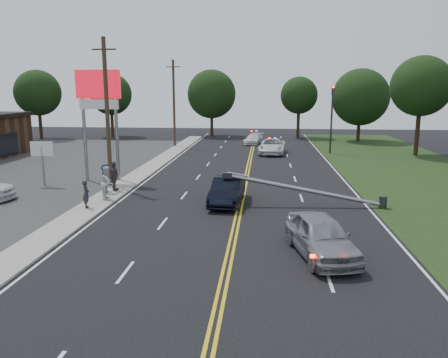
# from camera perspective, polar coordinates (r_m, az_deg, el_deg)

# --- Properties ---
(ground) EXTENTS (120.00, 120.00, 0.00)m
(ground) POSITION_cam_1_polar(r_m,az_deg,el_deg) (17.99, 0.73, -9.97)
(ground) COLOR black
(ground) RESTS_ON ground
(sidewalk) EXTENTS (1.80, 70.00, 0.12)m
(sidewalk) POSITION_cam_1_polar(r_m,az_deg,el_deg) (29.14, -14.36, -1.79)
(sidewalk) COLOR gray
(sidewalk) RESTS_ON ground
(centerline_yellow) EXTENTS (0.36, 80.00, 0.00)m
(centerline_yellow) POSITION_cam_1_polar(r_m,az_deg,el_deg) (27.52, 2.38, -2.31)
(centerline_yellow) COLOR gold
(centerline_yellow) RESTS_ON ground
(pylon_sign) EXTENTS (3.20, 0.35, 8.00)m
(pylon_sign) POSITION_cam_1_polar(r_m,az_deg,el_deg) (32.89, -16.05, 10.06)
(pylon_sign) COLOR gray
(pylon_sign) RESTS_ON ground
(small_sign) EXTENTS (1.60, 0.14, 3.10)m
(small_sign) POSITION_cam_1_polar(r_m,az_deg,el_deg) (32.80, -22.67, 3.18)
(small_sign) COLOR gray
(small_sign) RESTS_ON ground
(traffic_signal) EXTENTS (0.28, 0.41, 7.05)m
(traffic_signal) POSITION_cam_1_polar(r_m,az_deg,el_deg) (47.26, 13.90, 8.32)
(traffic_signal) COLOR #2D2D30
(traffic_signal) RESTS_ON ground
(fallen_streetlight) EXTENTS (9.36, 0.44, 1.91)m
(fallen_streetlight) POSITION_cam_1_polar(r_m,az_deg,el_deg) (25.50, 11.60, -1.56)
(fallen_streetlight) COLOR #2D2D30
(fallen_streetlight) RESTS_ON ground
(utility_pole_mid) EXTENTS (1.60, 0.28, 10.00)m
(utility_pole_mid) POSITION_cam_1_polar(r_m,az_deg,el_deg) (30.59, -15.01, 8.32)
(utility_pole_mid) COLOR #382619
(utility_pole_mid) RESTS_ON ground
(utility_pole_far) EXTENTS (1.60, 0.28, 10.00)m
(utility_pole_far) POSITION_cam_1_polar(r_m,az_deg,el_deg) (51.79, -6.55, 9.80)
(utility_pole_far) COLOR #382619
(utility_pole_far) RESTS_ON ground
(tree_4) EXTENTS (6.13, 6.13, 9.29)m
(tree_4) POSITION_cam_1_polar(r_m,az_deg,el_deg) (65.07, -23.14, 10.31)
(tree_4) COLOR black
(tree_4) RESTS_ON ground
(tree_5) EXTENTS (5.88, 5.88, 8.96)m
(tree_5) POSITION_cam_1_polar(r_m,az_deg,el_deg) (64.98, -14.57, 10.67)
(tree_5) COLOR black
(tree_5) RESTS_ON ground
(tree_6) EXTENTS (6.94, 6.94, 9.49)m
(tree_6) POSITION_cam_1_polar(r_m,az_deg,el_deg) (63.87, -1.63, 11.02)
(tree_6) COLOR black
(tree_6) RESTS_ON ground
(tree_7) EXTENTS (5.14, 5.14, 8.45)m
(tree_7) POSITION_cam_1_polar(r_m,az_deg,el_deg) (62.61, 9.78, 10.71)
(tree_7) COLOR black
(tree_7) RESTS_ON ground
(tree_8) EXTENTS (7.31, 7.31, 9.35)m
(tree_8) POSITION_cam_1_polar(r_m,az_deg,el_deg) (59.92, 17.40, 10.16)
(tree_8) COLOR black
(tree_8) RESTS_ON ground
(tree_9) EXTENTS (6.00, 6.00, 9.98)m
(tree_9) POSITION_cam_1_polar(r_m,az_deg,el_deg) (48.65, 24.38, 10.97)
(tree_9) COLOR black
(tree_9) RESTS_ON ground
(crashed_sedan) EXTENTS (1.93, 4.81, 1.55)m
(crashed_sedan) POSITION_cam_1_polar(r_m,az_deg,el_deg) (25.69, 0.43, -1.55)
(crashed_sedan) COLOR black
(crashed_sedan) RESTS_ON ground
(waiting_sedan) EXTENTS (3.01, 5.22, 1.67)m
(waiting_sedan) POSITION_cam_1_polar(r_m,az_deg,el_deg) (18.14, 12.54, -7.27)
(waiting_sedan) COLOR gray
(waiting_sedan) RESTS_ON ground
(emergency_a) EXTENTS (3.06, 5.85, 1.57)m
(emergency_a) POSITION_cam_1_polar(r_m,az_deg,el_deg) (46.28, 6.32, 4.27)
(emergency_a) COLOR silver
(emergency_a) RESTS_ON ground
(emergency_b) EXTENTS (2.70, 4.71, 1.29)m
(emergency_b) POSITION_cam_1_polar(r_m,az_deg,el_deg) (54.40, 3.92, 5.24)
(emergency_b) COLOR silver
(emergency_b) RESTS_ON ground
(bystander_a) EXTENTS (0.54, 0.66, 1.56)m
(bystander_a) POSITION_cam_1_polar(r_m,az_deg,el_deg) (25.56, -17.57, -1.88)
(bystander_a) COLOR #26252D
(bystander_a) RESTS_ON sidewalk
(bystander_b) EXTENTS (0.89, 1.07, 2.00)m
(bystander_b) POSITION_cam_1_polar(r_m,az_deg,el_deg) (27.23, -14.98, -0.46)
(bystander_b) COLOR silver
(bystander_b) RESTS_ON sidewalk
(bystander_c) EXTENTS (0.86, 1.29, 1.85)m
(bystander_c) POSITION_cam_1_polar(r_m,az_deg,el_deg) (29.01, -15.18, 0.11)
(bystander_c) COLOR #191E3F
(bystander_c) RESTS_ON sidewalk
(bystander_d) EXTENTS (0.51, 1.14, 1.92)m
(bystander_d) POSITION_cam_1_polar(r_m,az_deg,el_deg) (29.38, -14.15, 0.37)
(bystander_d) COLOR #554644
(bystander_d) RESTS_ON sidewalk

